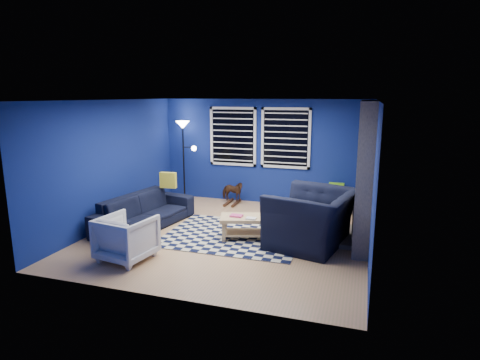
{
  "coord_description": "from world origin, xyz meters",
  "views": [
    {
      "loc": [
        2.36,
        -6.78,
        2.59
      ],
      "look_at": [
        0.12,
        0.3,
        1.01
      ],
      "focal_mm": 30.0,
      "sensor_mm": 36.0,
      "label": 1
    }
  ],
  "objects_px": {
    "armchair_big": "(312,218)",
    "tv": "(370,153)",
    "sofa": "(145,211)",
    "armchair_bent": "(127,238)",
    "rocking_horse": "(232,191)",
    "coffee_table": "(245,223)",
    "floor_lamp": "(184,136)",
    "cabinet": "(336,199)"
  },
  "relations": [
    {
      "from": "armchair_big",
      "to": "cabinet",
      "type": "relative_size",
      "value": 2.06
    },
    {
      "from": "tv",
      "to": "armchair_bent",
      "type": "relative_size",
      "value": 1.26
    },
    {
      "from": "tv",
      "to": "cabinet",
      "type": "bearing_deg",
      "value": 159.51
    },
    {
      "from": "sofa",
      "to": "cabinet",
      "type": "height_order",
      "value": "sofa"
    },
    {
      "from": "armchair_big",
      "to": "rocking_horse",
      "type": "relative_size",
      "value": 2.53
    },
    {
      "from": "tv",
      "to": "coffee_table",
      "type": "bearing_deg",
      "value": -135.24
    },
    {
      "from": "rocking_horse",
      "to": "coffee_table",
      "type": "bearing_deg",
      "value": -148.6
    },
    {
      "from": "coffee_table",
      "to": "floor_lamp",
      "type": "bearing_deg",
      "value": 134.99
    },
    {
      "from": "sofa",
      "to": "rocking_horse",
      "type": "relative_size",
      "value": 3.76
    },
    {
      "from": "coffee_table",
      "to": "cabinet",
      "type": "distance_m",
      "value": 2.75
    },
    {
      "from": "cabinet",
      "to": "armchair_big",
      "type": "bearing_deg",
      "value": -85.58
    },
    {
      "from": "cabinet",
      "to": "coffee_table",
      "type": "bearing_deg",
      "value": -111.2
    },
    {
      "from": "armchair_bent",
      "to": "cabinet",
      "type": "height_order",
      "value": "armchair_bent"
    },
    {
      "from": "sofa",
      "to": "armchair_big",
      "type": "relative_size",
      "value": 1.49
    },
    {
      "from": "sofa",
      "to": "floor_lamp",
      "type": "height_order",
      "value": "floor_lamp"
    },
    {
      "from": "tv",
      "to": "armchair_bent",
      "type": "bearing_deg",
      "value": -135.62
    },
    {
      "from": "sofa",
      "to": "rocking_horse",
      "type": "xyz_separation_m",
      "value": [
        1.11,
        2.16,
        -0.01
      ]
    },
    {
      "from": "tv",
      "to": "coffee_table",
      "type": "height_order",
      "value": "tv"
    },
    {
      "from": "tv",
      "to": "cabinet",
      "type": "height_order",
      "value": "tv"
    },
    {
      "from": "floor_lamp",
      "to": "armchair_big",
      "type": "bearing_deg",
      "value": -32.43
    },
    {
      "from": "tv",
      "to": "armchair_big",
      "type": "xyz_separation_m",
      "value": [
        -0.91,
        -2.03,
        -0.91
      ]
    },
    {
      "from": "rocking_horse",
      "to": "armchair_big",
      "type": "bearing_deg",
      "value": -127.11
    },
    {
      "from": "tv",
      "to": "armchair_bent",
      "type": "height_order",
      "value": "tv"
    },
    {
      "from": "rocking_horse",
      "to": "cabinet",
      "type": "height_order",
      "value": "cabinet"
    },
    {
      "from": "tv",
      "to": "rocking_horse",
      "type": "bearing_deg",
      "value": 178.01
    },
    {
      "from": "coffee_table",
      "to": "cabinet",
      "type": "relative_size",
      "value": 1.37
    },
    {
      "from": "armchair_big",
      "to": "floor_lamp",
      "type": "xyz_separation_m",
      "value": [
        -3.46,
        2.2,
        1.13
      ]
    },
    {
      "from": "armchair_bent",
      "to": "floor_lamp",
      "type": "height_order",
      "value": "floor_lamp"
    },
    {
      "from": "armchair_big",
      "to": "cabinet",
      "type": "xyz_separation_m",
      "value": [
        0.24,
        2.28,
        -0.2
      ]
    },
    {
      "from": "sofa",
      "to": "coffee_table",
      "type": "xyz_separation_m",
      "value": [
        2.1,
        -0.04,
        -0.02
      ]
    },
    {
      "from": "sofa",
      "to": "rocking_horse",
      "type": "bearing_deg",
      "value": -17.57
    },
    {
      "from": "coffee_table",
      "to": "cabinet",
      "type": "xyz_separation_m",
      "value": [
        1.44,
        2.34,
        -0.02
      ]
    },
    {
      "from": "armchair_bent",
      "to": "rocking_horse",
      "type": "xyz_separation_m",
      "value": [
        0.54,
        3.67,
        -0.04
      ]
    },
    {
      "from": "armchair_big",
      "to": "tv",
      "type": "bearing_deg",
      "value": 168.75
    },
    {
      "from": "coffee_table",
      "to": "floor_lamp",
      "type": "relative_size",
      "value": 0.51
    },
    {
      "from": "coffee_table",
      "to": "rocking_horse",
      "type": "bearing_deg",
      "value": 114.13
    },
    {
      "from": "armchair_big",
      "to": "armchair_bent",
      "type": "xyz_separation_m",
      "value": [
        -2.73,
        -1.52,
        -0.12
      ]
    },
    {
      "from": "sofa",
      "to": "armchair_big",
      "type": "height_order",
      "value": "armchair_big"
    },
    {
      "from": "sofa",
      "to": "floor_lamp",
      "type": "distance_m",
      "value": 2.57
    },
    {
      "from": "sofa",
      "to": "armchair_big",
      "type": "bearing_deg",
      "value": -80.08
    },
    {
      "from": "rocking_horse",
      "to": "floor_lamp",
      "type": "distance_m",
      "value": 1.81
    },
    {
      "from": "armchair_big",
      "to": "coffee_table",
      "type": "relative_size",
      "value": 1.5
    }
  ]
}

